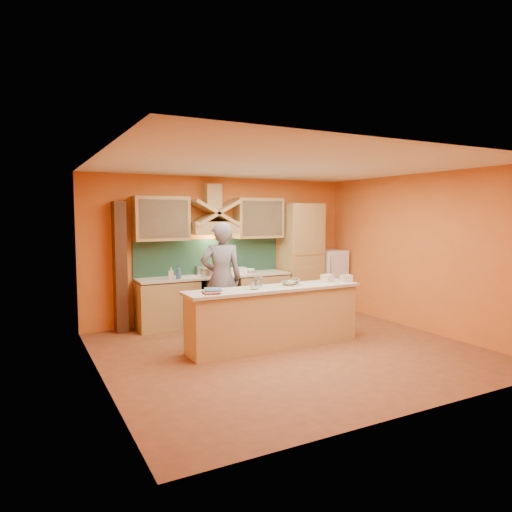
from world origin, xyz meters
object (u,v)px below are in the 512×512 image
stove (216,299)px  mixing_bowl (290,283)px  kitchen_scale (294,282)px  person (221,278)px  fridge (330,280)px

stove → mixing_bowl: bearing=-74.6°
mixing_bowl → kitchen_scale: bearing=-9.2°
stove → kitchen_scale: (0.59, -1.87, 0.54)m
person → mixing_bowl: 1.27m
fridge → kitchen_scale: bearing=-138.4°
kitchen_scale → stove: bearing=88.7°
fridge → person: size_ratio=0.67×
mixing_bowl → fridge: bearing=40.4°
kitchen_scale → mixing_bowl: 0.08m
person → kitchen_scale: size_ratio=17.05×
stove → fridge: size_ratio=0.69×
stove → kitchen_scale: bearing=-72.5°
fridge → mixing_bowl: bearing=-139.6°
person → kitchen_scale: person is taller
fridge → kitchen_scale: fridge is taller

